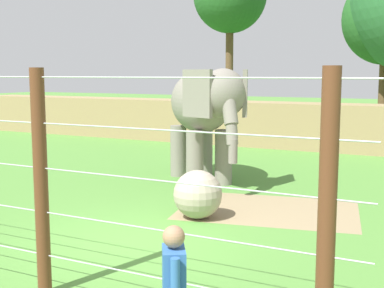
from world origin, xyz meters
TOP-DOWN VIEW (x-y plane):
  - ground_plane at (0.00, 0.00)m, footprint 120.00×120.00m
  - dirt_patch at (1.56, 3.49)m, footprint 4.51×3.57m
  - embankment_wall at (0.00, 13.76)m, footprint 36.00×1.80m
  - elephant at (-1.14, 5.60)m, footprint 3.68×3.66m
  - enrichment_ball at (0.42, 2.10)m, footprint 1.06×1.06m
  - cable_fence at (0.07, -2.41)m, footprint 9.37×0.20m

SIDE VIEW (x-z plane):
  - ground_plane at x=0.00m, z-range 0.00..0.00m
  - dirt_patch at x=1.56m, z-range 0.00..0.01m
  - enrichment_ball at x=0.42m, z-range 0.00..1.06m
  - embankment_wall at x=0.00m, z-range 0.00..1.90m
  - cable_fence at x=0.07m, z-range 0.01..3.22m
  - elephant at x=-1.14m, z-range 0.53..3.79m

